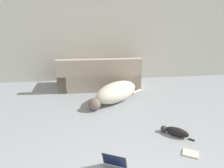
{
  "coord_description": "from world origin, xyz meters",
  "views": [
    {
      "loc": [
        -0.46,
        -0.98,
        2.03
      ],
      "look_at": [
        -0.1,
        2.5,
        0.67
      ],
      "focal_mm": 35.0,
      "sensor_mm": 36.0,
      "label": 1
    }
  ],
  "objects_px": {
    "couch": "(99,77)",
    "cat": "(175,132)",
    "laptop_open": "(113,167)",
    "book_cream": "(190,154)",
    "dog": "(115,93)"
  },
  "relations": [
    {
      "from": "couch",
      "to": "book_cream",
      "type": "relative_size",
      "value": 7.58
    },
    {
      "from": "laptop_open",
      "to": "book_cream",
      "type": "xyz_separation_m",
      "value": [
        1.12,
        0.23,
        -0.07
      ]
    },
    {
      "from": "dog",
      "to": "book_cream",
      "type": "bearing_deg",
      "value": 78.34
    },
    {
      "from": "couch",
      "to": "dog",
      "type": "bearing_deg",
      "value": 109.74
    },
    {
      "from": "dog",
      "to": "laptop_open",
      "type": "distance_m",
      "value": 2.05
    },
    {
      "from": "cat",
      "to": "book_cream",
      "type": "height_order",
      "value": "cat"
    },
    {
      "from": "dog",
      "to": "cat",
      "type": "height_order",
      "value": "dog"
    },
    {
      "from": "couch",
      "to": "cat",
      "type": "relative_size",
      "value": 4.12
    },
    {
      "from": "laptop_open",
      "to": "couch",
      "type": "bearing_deg",
      "value": 114.71
    },
    {
      "from": "couch",
      "to": "cat",
      "type": "height_order",
      "value": "couch"
    },
    {
      "from": "laptop_open",
      "to": "cat",
      "type": "bearing_deg",
      "value": 57.35
    },
    {
      "from": "couch",
      "to": "cat",
      "type": "bearing_deg",
      "value": 117.87
    },
    {
      "from": "cat",
      "to": "laptop_open",
      "type": "distance_m",
      "value": 1.28
    },
    {
      "from": "couch",
      "to": "laptop_open",
      "type": "distance_m",
      "value": 2.88
    },
    {
      "from": "laptop_open",
      "to": "book_cream",
      "type": "distance_m",
      "value": 1.15
    }
  ]
}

